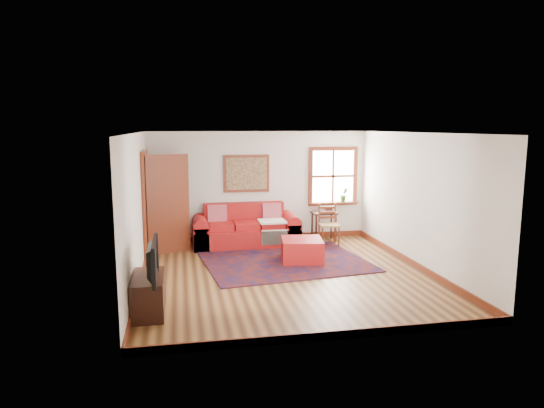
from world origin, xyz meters
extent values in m
plane|color=#462713|center=(0.00, 0.00, 0.00)|extent=(5.50, 5.50, 0.00)
cube|color=silver|center=(0.00, 2.75, 1.25)|extent=(5.00, 0.04, 2.50)
cube|color=silver|center=(0.00, -2.75, 1.25)|extent=(5.00, 0.04, 2.50)
cube|color=silver|center=(-2.50, 0.00, 1.25)|extent=(0.04, 5.50, 2.50)
cube|color=silver|center=(2.50, 0.00, 1.25)|extent=(0.04, 5.50, 2.50)
cube|color=white|center=(0.00, 0.00, 2.50)|extent=(5.00, 5.50, 0.04)
cube|color=maroon|center=(0.00, 2.73, 0.06)|extent=(5.00, 0.03, 0.12)
cube|color=maroon|center=(-2.48, 0.00, 0.06)|extent=(0.03, 5.50, 0.12)
cube|color=maroon|center=(2.48, 0.00, 0.06)|extent=(0.03, 5.50, 0.12)
cube|color=white|center=(1.75, 2.73, 1.45)|extent=(1.00, 0.02, 1.20)
cube|color=maroon|center=(1.75, 2.72, 2.09)|extent=(1.18, 0.06, 0.09)
cube|color=maroon|center=(1.75, 2.72, 0.80)|extent=(1.18, 0.06, 0.09)
cube|color=maroon|center=(1.21, 2.72, 1.45)|extent=(0.09, 0.06, 1.20)
cube|color=maroon|center=(2.29, 2.72, 1.45)|extent=(0.09, 0.06, 1.20)
cube|color=maroon|center=(1.75, 2.72, 1.45)|extent=(1.00, 0.04, 0.05)
cube|color=maroon|center=(1.75, 2.65, 0.83)|extent=(1.15, 0.20, 0.04)
imported|color=#276423|center=(2.00, 2.63, 1.01)|extent=(0.18, 0.15, 0.33)
cube|color=black|center=(-2.49, 1.60, 1.02)|extent=(0.02, 0.90, 2.05)
cube|color=maroon|center=(-2.46, 1.11, 1.02)|extent=(0.06, 0.09, 2.05)
cube|color=maroon|center=(-2.46, 2.10, 1.02)|extent=(0.06, 0.09, 2.05)
cube|color=maroon|center=(-2.46, 1.60, 2.09)|extent=(0.06, 1.08, 0.09)
cube|color=maroon|center=(-2.04, 1.90, 1.02)|extent=(0.86, 0.35, 2.05)
cube|color=silver|center=(-2.04, 1.90, 1.13)|extent=(0.56, 0.22, 1.33)
cube|color=maroon|center=(-0.30, 2.73, 1.55)|extent=(1.05, 0.04, 0.85)
cube|color=tan|center=(-0.30, 2.69, 1.55)|extent=(0.92, 0.03, 0.72)
cube|color=#51130B|center=(0.18, 0.80, 0.01)|extent=(3.33, 2.80, 0.02)
cube|color=#AA1516|center=(-0.38, 2.24, 0.20)|extent=(2.31, 0.96, 0.40)
cube|color=#AA1516|center=(-0.38, 2.59, 0.65)|extent=(1.80, 0.26, 0.50)
cube|color=#AA1516|center=(-1.38, 2.24, 0.25)|extent=(0.32, 0.96, 0.50)
cube|color=#AA1516|center=(0.61, 2.24, 0.25)|extent=(0.32, 0.96, 0.50)
cube|color=orange|center=(-1.00, 2.42, 0.68)|extent=(0.42, 0.21, 0.44)
cube|color=orange|center=(0.23, 2.42, 0.68)|extent=(0.42, 0.21, 0.44)
cube|color=silver|center=(0.17, 2.06, 0.56)|extent=(0.58, 0.53, 0.04)
cube|color=#AA1516|center=(0.52, 0.78, 0.22)|extent=(0.88, 0.88, 0.44)
cube|color=black|center=(1.43, 2.34, 0.66)|extent=(0.56, 0.42, 0.04)
cylinder|color=black|center=(1.20, 2.17, 0.32)|extent=(0.04, 0.04, 0.64)
cylinder|color=black|center=(1.66, 2.17, 0.32)|extent=(0.04, 0.04, 0.64)
cylinder|color=black|center=(1.20, 2.51, 0.32)|extent=(0.04, 0.04, 0.64)
cylinder|color=black|center=(1.66, 2.51, 0.32)|extent=(0.04, 0.04, 0.64)
cube|color=tan|center=(1.42, 1.93, 0.46)|extent=(0.45, 0.43, 0.04)
cylinder|color=maroon|center=(1.23, 1.77, 0.22)|extent=(0.04, 0.04, 0.44)
cylinder|color=maroon|center=(1.60, 1.75, 0.22)|extent=(0.04, 0.04, 0.44)
cylinder|color=maroon|center=(1.25, 2.11, 0.46)|extent=(0.04, 0.04, 0.91)
cylinder|color=maroon|center=(1.62, 2.09, 0.46)|extent=(0.04, 0.04, 0.91)
cube|color=maroon|center=(1.43, 2.10, 0.71)|extent=(0.37, 0.05, 0.27)
cube|color=black|center=(-2.27, -1.38, 0.27)|extent=(0.44, 0.97, 0.53)
imported|color=black|center=(-2.25, -1.56, 0.81)|extent=(0.13, 0.95, 0.55)
cylinder|color=silver|center=(-2.22, -1.01, 0.62)|extent=(0.12, 0.12, 0.18)
cylinder|color=#FFA53F|center=(-2.22, -1.01, 0.59)|extent=(0.07, 0.07, 0.12)
camera|label=1|loc=(-1.78, -8.14, 2.61)|focal=32.00mm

